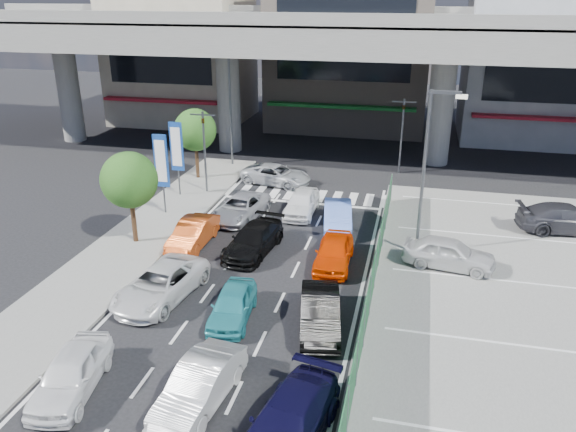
% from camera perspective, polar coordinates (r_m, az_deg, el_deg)
% --- Properties ---
extents(ground, '(120.00, 120.00, 0.00)m').
position_cam_1_polar(ground, '(23.99, -4.59, -8.30)').
color(ground, black).
rests_on(ground, ground).
extents(parking_lot, '(12.00, 28.00, 0.06)m').
position_cam_1_polar(parking_lot, '(25.17, 21.84, -8.35)').
color(parking_lot, slate).
rests_on(parking_lot, ground).
extents(sidewalk_left, '(4.00, 30.00, 0.12)m').
position_cam_1_polar(sidewalk_left, '(29.81, -15.17, -2.55)').
color(sidewalk_left, slate).
rests_on(sidewalk_left, ground).
extents(fence_run, '(0.16, 22.00, 1.80)m').
position_cam_1_polar(fence_run, '(23.52, 8.59, -6.65)').
color(fence_run, '#1A4E2B').
rests_on(fence_run, ground).
extents(expressway, '(64.00, 14.00, 10.75)m').
position_cam_1_polar(expressway, '(42.26, 4.50, 17.56)').
color(expressway, slate).
rests_on(expressway, ground).
extents(building_west, '(12.00, 10.90, 13.00)m').
position_cam_1_polar(building_west, '(56.59, -10.72, 16.12)').
color(building_west, gray).
rests_on(building_west, ground).
extents(building_center, '(14.00, 10.90, 15.00)m').
position_cam_1_polar(building_center, '(53.19, 6.42, 17.07)').
color(building_center, gray).
rests_on(building_center, ground).
extents(building_east, '(12.00, 10.90, 12.00)m').
position_cam_1_polar(building_east, '(52.79, 24.20, 13.66)').
color(building_east, gray).
rests_on(building_east, ground).
extents(traffic_light_left, '(1.60, 1.24, 5.20)m').
position_cam_1_polar(traffic_light_left, '(35.07, -8.57, 8.43)').
color(traffic_light_left, '#595B60').
rests_on(traffic_light_left, ground).
extents(traffic_light_right, '(1.60, 1.24, 5.20)m').
position_cam_1_polar(traffic_light_right, '(39.49, 11.60, 9.77)').
color(traffic_light_right, '#595B60').
rests_on(traffic_light_right, ground).
extents(street_lamp_right, '(1.65, 0.22, 8.00)m').
position_cam_1_polar(street_lamp_right, '(26.66, 14.10, 5.46)').
color(street_lamp_right, '#595B60').
rests_on(street_lamp_right, ground).
extents(street_lamp_left, '(1.65, 0.22, 8.00)m').
position_cam_1_polar(street_lamp_left, '(40.44, -5.67, 11.60)').
color(street_lamp_left, '#595B60').
rests_on(street_lamp_left, ground).
extents(signboard_near, '(0.80, 0.14, 4.70)m').
position_cam_1_polar(signboard_near, '(32.17, -12.75, 5.25)').
color(signboard_near, '#595B60').
rests_on(signboard_near, ground).
extents(signboard_far, '(0.80, 0.14, 4.70)m').
position_cam_1_polar(signboard_far, '(34.94, -11.24, 6.71)').
color(signboard_far, '#595B60').
rests_on(signboard_far, ground).
extents(tree_near, '(2.80, 2.80, 4.80)m').
position_cam_1_polar(tree_near, '(28.62, -15.83, 3.52)').
color(tree_near, '#382314').
rests_on(tree_near, ground).
extents(tree_far, '(2.80, 2.80, 4.80)m').
position_cam_1_polar(tree_far, '(38.04, -9.41, 8.61)').
color(tree_far, '#382314').
rests_on(tree_far, ground).
extents(van_white_back_left, '(2.28, 4.26, 1.38)m').
position_cam_1_polar(van_white_back_left, '(19.93, -21.19, -14.67)').
color(van_white_back_left, white).
rests_on(van_white_back_left, ground).
extents(hatch_white_back_mid, '(1.93, 4.33, 1.38)m').
position_cam_1_polar(hatch_white_back_mid, '(18.41, -8.97, -16.64)').
color(hatch_white_back_mid, silver).
rests_on(hatch_white_back_mid, ground).
extents(minivan_navy_back, '(2.84, 5.04, 1.38)m').
position_cam_1_polar(minivan_navy_back, '(16.95, -0.02, -20.36)').
color(minivan_navy_back, black).
rests_on(minivan_navy_back, ground).
extents(sedan_white_mid_left, '(3.00, 5.25, 1.38)m').
position_cam_1_polar(sedan_white_mid_left, '(24.13, -12.82, -6.76)').
color(sedan_white_mid_left, silver).
rests_on(sedan_white_mid_left, ground).
extents(taxi_teal_mid, '(1.83, 3.82, 1.26)m').
position_cam_1_polar(taxi_teal_mid, '(22.33, -5.67, -8.98)').
color(taxi_teal_mid, teal).
rests_on(taxi_teal_mid, ground).
extents(hatch_black_mid_right, '(2.22, 4.39, 1.38)m').
position_cam_1_polar(hatch_black_mid_right, '(21.66, 3.29, -9.78)').
color(hatch_black_mid_right, black).
rests_on(hatch_black_mid_right, ground).
extents(taxi_orange_left, '(1.48, 4.11, 1.35)m').
position_cam_1_polar(taxi_orange_left, '(28.63, -9.61, -1.75)').
color(taxi_orange_left, '#C64916').
rests_on(taxi_orange_left, ground).
extents(sedan_black_mid, '(2.42, 4.80, 1.34)m').
position_cam_1_polar(sedan_black_mid, '(27.57, -3.52, -2.44)').
color(sedan_black_mid, black).
rests_on(sedan_black_mid, ground).
extents(taxi_orange_right, '(1.74, 4.09, 1.38)m').
position_cam_1_polar(taxi_orange_right, '(26.35, 4.69, -3.65)').
color(taxi_orange_right, '#E53801').
rests_on(taxi_orange_right, ground).
extents(wagon_silver_front_left, '(2.71, 4.82, 1.27)m').
position_cam_1_polar(wagon_silver_front_left, '(31.72, -4.86, 0.85)').
color(wagon_silver_front_left, '#AAABB2').
rests_on(wagon_silver_front_left, ground).
extents(sedan_white_front_mid, '(1.64, 4.05, 1.38)m').
position_cam_1_polar(sedan_white_front_mid, '(32.21, 1.39, 1.37)').
color(sedan_white_front_mid, white).
rests_on(sedan_white_front_mid, ground).
extents(kei_truck_front_right, '(2.12, 4.37, 1.38)m').
position_cam_1_polar(kei_truck_front_right, '(30.43, 5.07, 0.00)').
color(kei_truck_front_right, '#4B6CC4').
rests_on(kei_truck_front_right, ground).
extents(crossing_wagon_silver, '(4.97, 3.02, 1.29)m').
position_cam_1_polar(crossing_wagon_silver, '(37.23, -1.20, 4.21)').
color(crossing_wagon_silver, '#B2B5BA').
rests_on(crossing_wagon_silver, ground).
extents(parked_sedan_white, '(4.40, 2.32, 1.43)m').
position_cam_1_polar(parked_sedan_white, '(27.00, 16.03, -3.64)').
color(parked_sedan_white, silver).
rests_on(parked_sedan_white, parking_lot).
extents(parked_sedan_dgrey, '(5.32, 2.70, 1.48)m').
position_cam_1_polar(parked_sedan_dgrey, '(33.17, 26.48, -0.23)').
color(parked_sedan_dgrey, '#333339').
rests_on(parked_sedan_dgrey, parking_lot).
extents(traffic_cone, '(0.39, 0.39, 0.75)m').
position_cam_1_polar(traffic_cone, '(27.98, 12.03, -3.06)').
color(traffic_cone, red).
rests_on(traffic_cone, parking_lot).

